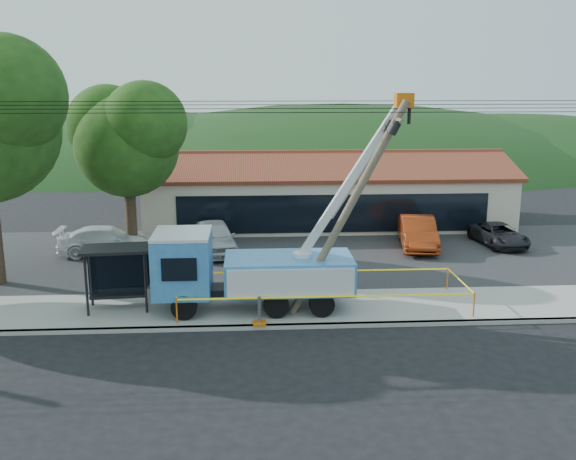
# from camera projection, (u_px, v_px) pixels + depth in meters

# --- Properties ---
(ground) EXTENTS (120.00, 120.00, 0.00)m
(ground) POSITION_uv_depth(u_px,v_px,m) (277.00, 352.00, 21.50)
(ground) COLOR black
(ground) RESTS_ON ground
(curb) EXTENTS (60.00, 0.25, 0.15)m
(curb) POSITION_uv_depth(u_px,v_px,m) (274.00, 327.00, 23.52)
(curb) COLOR #A19E97
(curb) RESTS_ON ground
(sidewalk) EXTENTS (60.00, 4.00, 0.15)m
(sidewalk) POSITION_uv_depth(u_px,v_px,m) (272.00, 309.00, 25.37)
(sidewalk) COLOR #A19E97
(sidewalk) RESTS_ON ground
(parking_lot) EXTENTS (60.00, 12.00, 0.10)m
(parking_lot) POSITION_uv_depth(u_px,v_px,m) (267.00, 256.00, 33.16)
(parking_lot) COLOR #28282B
(parking_lot) RESTS_ON ground
(strip_mall) EXTENTS (22.50, 8.53, 4.67)m
(strip_mall) POSITION_uv_depth(u_px,v_px,m) (326.00, 194.00, 40.74)
(strip_mall) COLOR beige
(strip_mall) RESTS_ON ground
(tree_lot) EXTENTS (6.30, 5.60, 8.94)m
(tree_lot) POSITION_uv_depth(u_px,v_px,m) (127.00, 135.00, 32.33)
(tree_lot) COLOR #332316
(tree_lot) RESTS_ON ground
(hill_west) EXTENTS (78.40, 56.00, 28.00)m
(hill_west) POSITION_uv_depth(u_px,v_px,m) (127.00, 160.00, 74.11)
(hill_west) COLOR #1B3A15
(hill_west) RESTS_ON ground
(hill_center) EXTENTS (89.60, 64.00, 32.00)m
(hill_center) POSITION_uv_depth(u_px,v_px,m) (341.00, 159.00, 75.57)
(hill_center) COLOR #1B3A15
(hill_center) RESTS_ON ground
(hill_east) EXTENTS (72.80, 52.00, 26.00)m
(hill_east) POSITION_uv_depth(u_px,v_px,m) (507.00, 157.00, 76.73)
(hill_east) COLOR #1B3A15
(hill_east) RESTS_ON ground
(utility_truck) EXTENTS (9.88, 4.15, 8.28)m
(utility_truck) POSITION_uv_depth(u_px,v_px,m) (247.00, 268.00, 24.90)
(utility_truck) COLOR black
(utility_truck) RESTS_ON ground
(leaning_pole) EXTENTS (4.41, 1.67, 8.16)m
(leaning_pole) POSITION_uv_depth(u_px,v_px,m) (354.00, 199.00, 23.90)
(leaning_pole) COLOR brown
(leaning_pole) RESTS_ON ground
(bus_shelter) EXTENTS (2.73, 1.83, 2.50)m
(bus_shelter) POSITION_uv_depth(u_px,v_px,m) (117.00, 263.00, 24.91)
(bus_shelter) COLOR black
(bus_shelter) RESTS_ON ground
(caution_tape) EXTENTS (11.19, 3.37, 0.97)m
(caution_tape) POSITION_uv_depth(u_px,v_px,m) (322.00, 288.00, 25.41)
(caution_tape) COLOR #DB630B
(caution_tape) RESTS_ON ground
(car_silver) EXTENTS (2.84, 5.16, 1.66)m
(car_silver) POSITION_uv_depth(u_px,v_px,m) (215.00, 254.00, 33.66)
(car_silver) COLOR #B7BABF
(car_silver) RESTS_ON ground
(car_red) EXTENTS (2.44, 5.22, 1.66)m
(car_red) POSITION_uv_depth(u_px,v_px,m) (417.00, 249.00, 34.68)
(car_red) COLOR #99310F
(car_red) RESTS_ON ground
(car_white) EXTENTS (5.13, 2.24, 1.47)m
(car_white) POSITION_uv_depth(u_px,v_px,m) (109.00, 256.00, 33.27)
(car_white) COLOR white
(car_white) RESTS_ON ground
(car_dark) EXTENTS (2.45, 4.47, 1.19)m
(car_dark) POSITION_uv_depth(u_px,v_px,m) (498.00, 247.00, 35.21)
(car_dark) COLOR black
(car_dark) RESTS_ON ground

